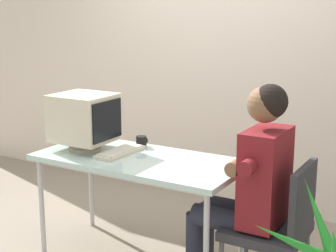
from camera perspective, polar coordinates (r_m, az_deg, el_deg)
The scene contains 7 objects.
wall_back at distance 4.53m, azimuth 9.89°, elevation 9.40°, with size 8.00×0.10×3.00m, color beige.
desk at distance 3.57m, azimuth -3.24°, elevation -4.32°, with size 1.45×0.68×0.76m.
crt_monitor at distance 3.76m, azimuth -9.26°, elevation 0.85°, with size 0.42×0.38×0.41m.
keyboard at distance 3.65m, azimuth -5.30°, elevation -2.86°, with size 0.17×0.42×0.03m.
office_chair at distance 3.25m, azimuth 12.05°, elevation -10.52°, with size 0.47×0.47×0.87m.
person_seated at distance 3.22m, azimuth 9.07°, elevation -5.89°, with size 0.73×0.60×1.34m.
desk_mug at distance 3.82m, azimuth -2.96°, elevation -1.73°, with size 0.08×0.09×0.08m.
Camera 1 is at (1.90, -2.83, 1.76)m, focal length 54.96 mm.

